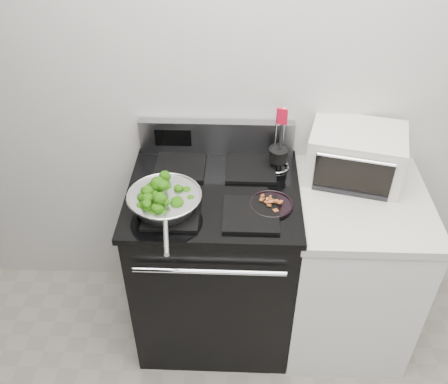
{
  "coord_description": "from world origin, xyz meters",
  "views": [
    {
      "loc": [
        -0.18,
        -0.37,
        2.36
      ],
      "look_at": [
        -0.25,
        1.36,
        0.98
      ],
      "focal_mm": 40.0,
      "sensor_mm": 36.0,
      "label": 1
    }
  ],
  "objects_px": {
    "gas_range": "(215,260)",
    "utensil_holder": "(278,158)",
    "toaster_oven": "(356,154)",
    "bacon_plate": "(271,203)",
    "skillet": "(165,200)"
  },
  "relations": [
    {
      "from": "gas_range",
      "to": "utensil_holder",
      "type": "bearing_deg",
      "value": 31.04
    },
    {
      "from": "skillet",
      "to": "bacon_plate",
      "type": "xyz_separation_m",
      "value": [
        0.46,
        0.04,
        -0.03
      ]
    },
    {
      "from": "bacon_plate",
      "to": "toaster_oven",
      "type": "relative_size",
      "value": 0.39
    },
    {
      "from": "skillet",
      "to": "toaster_oven",
      "type": "distance_m",
      "value": 0.92
    },
    {
      "from": "bacon_plate",
      "to": "toaster_oven",
      "type": "xyz_separation_m",
      "value": [
        0.4,
        0.28,
        0.08
      ]
    },
    {
      "from": "gas_range",
      "to": "skillet",
      "type": "relative_size",
      "value": 2.22
    },
    {
      "from": "bacon_plate",
      "to": "skillet",
      "type": "bearing_deg",
      "value": -174.59
    },
    {
      "from": "bacon_plate",
      "to": "toaster_oven",
      "type": "distance_m",
      "value": 0.49
    },
    {
      "from": "gas_range",
      "to": "utensil_holder",
      "type": "distance_m",
      "value": 0.63
    },
    {
      "from": "skillet",
      "to": "toaster_oven",
      "type": "bearing_deg",
      "value": 11.51
    },
    {
      "from": "utensil_holder",
      "to": "toaster_oven",
      "type": "relative_size",
      "value": 0.68
    },
    {
      "from": "bacon_plate",
      "to": "utensil_holder",
      "type": "relative_size",
      "value": 0.57
    },
    {
      "from": "utensil_holder",
      "to": "toaster_oven",
      "type": "xyz_separation_m",
      "value": [
        0.36,
        -0.01,
        0.03
      ]
    },
    {
      "from": "utensil_holder",
      "to": "gas_range",
      "type": "bearing_deg",
      "value": -131.75
    },
    {
      "from": "gas_range",
      "to": "skillet",
      "type": "bearing_deg",
      "value": -143.56
    }
  ]
}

